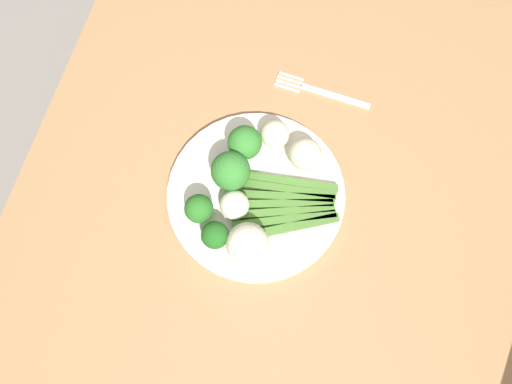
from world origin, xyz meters
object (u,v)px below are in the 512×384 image
asparagus_bundle (284,204)px  cauliflower_mid (235,205)px  plate (256,195)px  fork (321,92)px  broccoli_back (215,235)px  dining_table (286,195)px  broccoli_left (231,171)px  broccoli_right (199,209)px  broccoli_back_right (245,143)px  cauliflower_front_left (248,244)px  cauliflower_near_fork (275,134)px  cauliflower_front (305,154)px

asparagus_bundle → cauliflower_mid: cauliflower_mid is taller
plate → fork: plate is taller
broccoli_back → fork: (0.30, -0.10, -0.04)m
dining_table → broccoli_left: bearing=116.8°
broccoli_right → cauliflower_mid: (0.02, -0.05, -0.01)m
broccoli_back_right → cauliflower_front_left: 0.16m
asparagus_bundle → cauliflower_mid: 0.08m
plate → cauliflower_near_fork: 0.10m
plate → broccoli_back_right: (0.06, 0.03, 0.05)m
broccoli_back → cauliflower_near_fork: size_ratio=1.10×
broccoli_right → cauliflower_near_fork: 0.17m
asparagus_bundle → cauliflower_near_fork: size_ratio=3.76×
plate → broccoli_right: 0.10m
dining_table → broccoli_right: bearing=133.1°
cauliflower_mid → fork: cauliflower_mid is taller
plate → broccoli_right: size_ratio=5.20×
broccoli_left → fork: broccoli_left is taller
dining_table → plate: size_ratio=4.20×
broccoli_right → cauliflower_front: size_ratio=1.04×
cauliflower_mid → cauliflower_near_fork: bearing=-13.2°
broccoli_back → cauliflower_mid: 0.06m
cauliflower_front_left → fork: 0.30m
broccoli_left → fork: 0.23m
broccoli_right → broccoli_back_right: bearing=-18.3°
broccoli_left → cauliflower_front_left: bearing=-151.9°
dining_table → asparagus_bundle: bearing=-176.1°
cauliflower_near_fork → fork: 0.13m
cauliflower_mid → cauliflower_near_fork: cauliflower_near_fork is taller
cauliflower_front → broccoli_left: bearing=121.6°
broccoli_back_right → cauliflower_front_left: bearing=-163.3°
cauliflower_near_fork → fork: (0.11, -0.05, -0.04)m
cauliflower_front → cauliflower_near_fork: size_ratio=1.11×
cauliflower_front_left → cauliflower_near_fork: bearing=1.7°
cauliflower_front → cauliflower_mid: cauliflower_front is taller
cauliflower_front → cauliflower_near_fork: (0.02, 0.05, -0.00)m
broccoli_back_right → asparagus_bundle: bearing=-131.1°
broccoli_back_right → broccoli_back: 0.15m
cauliflower_near_fork → asparagus_bundle: bearing=-158.2°
plate → fork: bearing=-15.9°
dining_table → asparagus_bundle: asparagus_bundle is taller
broccoli_right → dining_table: bearing=-46.9°
broccoli_left → cauliflower_front_left: size_ratio=1.15×
asparagus_bundle → broccoli_back_right: 0.11m
plate → cauliflower_front_left: size_ratio=4.37×
broccoli_back → cauliflower_front_left: cauliflower_front_left is taller
broccoli_left → broccoli_back: (-0.10, -0.00, -0.01)m
dining_table → cauliflower_mid: size_ratio=26.12×
cauliflower_front_left → broccoli_back: bearing=88.4°
broccoli_left → cauliflower_mid: broccoli_left is taller
cauliflower_near_fork → broccoli_back: bearing=166.3°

